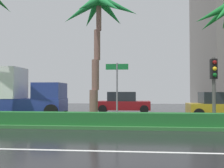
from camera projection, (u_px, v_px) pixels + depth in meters
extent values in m
cube|color=black|center=(104.00, 123.00, 14.45)|extent=(90.00, 42.00, 0.10)
cube|color=white|center=(76.00, 150.00, 7.48)|extent=(81.00, 0.14, 0.01)
cube|color=#2D6B33|center=(102.00, 123.00, 13.46)|extent=(85.50, 4.00, 0.15)
cube|color=#1E6028|center=(98.00, 119.00, 12.08)|extent=(76.50, 0.70, 0.60)
cylinder|color=brown|center=(94.00, 105.00, 13.82)|extent=(0.47, 0.47, 1.70)
cylinder|color=brown|center=(95.00, 75.00, 13.95)|extent=(0.41, 0.41, 1.70)
cylinder|color=brown|center=(97.00, 45.00, 14.07)|extent=(0.35, 0.35, 1.70)
cylinder|color=brown|center=(99.00, 16.00, 14.20)|extent=(0.30, 0.30, 1.70)
cone|color=#1B7837|center=(118.00, 7.00, 14.18)|extent=(2.41, 0.70, 1.40)
cone|color=#1B7837|center=(110.00, 13.00, 15.02)|extent=(1.77, 2.26, 1.54)
cone|color=#1B7837|center=(92.00, 14.00, 15.13)|extent=(1.69, 2.28, 1.60)
cone|color=#1B7837|center=(82.00, 11.00, 14.30)|extent=(2.28, 0.57, 1.73)
cone|color=#1B7837|center=(89.00, 4.00, 13.30)|extent=(1.37, 2.35, 1.67)
cone|color=#1B7837|center=(108.00, 4.00, 13.35)|extent=(1.85, 2.17, 1.65)
cone|color=#1A742D|center=(216.00, 18.00, 14.26)|extent=(1.82, 2.03, 1.51)
cone|color=#1A742D|center=(214.00, 13.00, 13.53)|extent=(2.22, 0.64, 1.44)
cone|color=#1A742D|center=(224.00, 12.00, 12.90)|extent=(1.90, 1.89, 1.67)
cylinder|color=#4C4C47|center=(214.00, 91.00, 11.91)|extent=(0.16, 0.16, 3.25)
cube|color=black|center=(214.00, 69.00, 11.94)|extent=(0.28, 0.32, 0.96)
sphere|color=maroon|center=(215.00, 62.00, 11.78)|extent=(0.20, 0.20, 0.20)
sphere|color=yellow|center=(215.00, 69.00, 11.77)|extent=(0.20, 0.20, 0.20)
sphere|color=#0F591E|center=(215.00, 75.00, 11.77)|extent=(0.20, 0.20, 0.20)
cylinder|color=slate|center=(117.00, 94.00, 12.08)|extent=(0.08, 0.08, 3.00)
cube|color=#146B2D|center=(117.00, 67.00, 12.11)|extent=(1.10, 0.03, 0.28)
cube|color=navy|center=(20.00, 105.00, 17.73)|extent=(6.40, 2.30, 0.90)
cube|color=navy|center=(50.00, 91.00, 17.57)|extent=(1.90, 2.21, 1.10)
cube|color=silver|center=(6.00, 83.00, 17.87)|extent=(2.30, 2.35, 2.20)
cylinder|color=black|center=(62.00, 109.00, 18.65)|extent=(0.92, 0.30, 0.92)
cylinder|color=black|center=(51.00, 111.00, 16.32)|extent=(0.92, 0.30, 0.92)
cube|color=maroon|center=(124.00, 105.00, 20.60)|extent=(4.30, 1.76, 0.72)
cube|color=#1E2328|center=(122.00, 96.00, 20.63)|extent=(2.30, 1.58, 0.76)
cylinder|color=black|center=(143.00, 108.00, 21.34)|extent=(0.68, 0.22, 0.68)
cylinder|color=black|center=(144.00, 109.00, 19.55)|extent=(0.68, 0.22, 0.68)
cylinder|color=black|center=(105.00, 108.00, 21.63)|extent=(0.68, 0.22, 0.68)
cylinder|color=black|center=(103.00, 109.00, 19.84)|extent=(0.68, 0.22, 0.68)
cube|color=#B28C1E|center=(221.00, 109.00, 16.60)|extent=(4.30, 1.76, 0.72)
cube|color=#1E2328|center=(218.00, 98.00, 16.63)|extent=(2.30, 1.58, 0.76)
cylinder|color=black|center=(192.00, 111.00, 17.63)|extent=(0.68, 0.22, 0.68)
cylinder|color=black|center=(199.00, 114.00, 15.84)|extent=(0.68, 0.22, 0.68)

